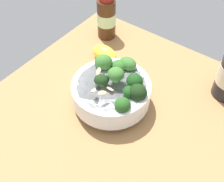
{
  "coord_description": "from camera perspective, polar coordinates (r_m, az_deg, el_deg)",
  "views": [
    {
      "loc": [
        23.51,
        -34.53,
        51.87
      ],
      "look_at": [
        -2.35,
        0.28,
        4.0
      ],
      "focal_mm": 46.8,
      "sensor_mm": 36.0,
      "label": 1
    }
  ],
  "objects": [
    {
      "name": "bowl_of_broccoli",
      "position": [
        0.64,
        0.31,
        0.35
      ],
      "size": [
        17.68,
        17.38,
        11.14
      ],
      "color": "white",
      "rests_on": "ground_plane"
    },
    {
      "name": "bottle_short",
      "position": [
        0.83,
        -1.1,
        14.13
      ],
      "size": [
        5.2,
        5.2,
        12.66
      ],
      "color": "#472814",
      "rests_on": "ground_plane"
    },
    {
      "name": "ground_plane",
      "position": [
        0.68,
        1.45,
        -4.44
      ],
      "size": [
        57.11,
        57.11,
        4.13
      ],
      "primitive_type": "cube",
      "color": "#996D42"
    },
    {
      "name": "lemon_wedge",
      "position": [
        0.76,
        -1.47,
        7.31
      ],
      "size": [
        7.61,
        4.61,
        4.39
      ],
      "primitive_type": "ellipsoid",
      "rotation": [
        0.0,
        0.0,
        3.08
      ],
      "color": "yellow",
      "rests_on": "ground_plane"
    }
  ]
}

